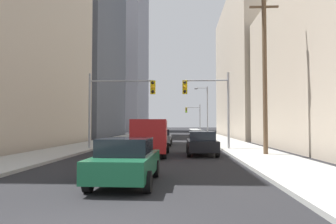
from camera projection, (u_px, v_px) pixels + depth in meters
The scene contains 14 objects.
sidewalk_left at pixel (135, 135), 55.47m from camera, with size 3.63×160.00×0.15m, color #9E9E99.
sidewalk_right at pixel (209, 135), 54.86m from camera, with size 3.63×160.00×0.15m, color #9E9E99.
cargo_van_red at pixel (151, 135), 19.16m from camera, with size 2.19×5.28×2.26m.
sedan_green at pixel (126, 161), 10.11m from camera, with size 1.95×4.24×1.52m.
sedan_black at pixel (202, 143), 19.62m from camera, with size 1.95×4.23×1.52m.
sedan_grey at pixel (161, 137), 28.64m from camera, with size 1.95×4.22×1.52m.
traffic_signal_near_left at pixel (119, 97), 23.97m from camera, with size 5.29×0.44×6.00m.
traffic_signal_near_right at pixel (208, 98), 23.64m from camera, with size 3.64×0.44×6.00m.
traffic_signal_far_right at pixel (194, 114), 61.31m from camera, with size 3.03×0.44×6.00m.
utility_pole_right at pixel (265, 65), 19.05m from camera, with size 2.20×0.28×10.77m.
street_lamp_right at pixel (205, 107), 44.40m from camera, with size 2.00×0.32×7.50m.
building_left_mid_office at pixel (71, 52), 53.14m from camera, with size 15.17×21.03×29.27m, color #4C515B.
building_left_far_tower at pixel (113, 31), 94.21m from camera, with size 19.09×26.45×61.66m, color #93939E.
building_right_mid_block at pixel (271, 68), 48.99m from camera, with size 14.42×29.07×22.10m, color #B7A893.
Camera 1 is at (1.86, -5.26, 1.97)m, focal length 32.66 mm.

